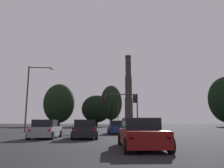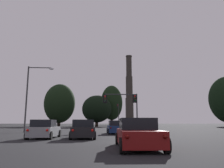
# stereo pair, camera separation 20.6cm
# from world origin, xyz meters

# --- Properties ---
(hatchback_left_lane_second) EXTENTS (2.00, 4.14, 1.44)m
(hatchback_left_lane_second) POSITION_xyz_m (-2.95, 16.36, 0.66)
(hatchback_left_lane_second) COLOR gray
(hatchback_left_lane_second) RESTS_ON ground_plane
(hatchback_right_lane_front) EXTENTS (1.91, 4.11, 1.44)m
(hatchback_right_lane_front) POSITION_xyz_m (3.27, 22.92, 0.66)
(hatchback_right_lane_front) COLOR navy
(hatchback_right_lane_front) RESTS_ON ground_plane
(hatchback_center_lane_second) EXTENTS (2.02, 4.15, 1.44)m
(hatchback_center_lane_second) POSITION_xyz_m (0.13, 16.02, 0.66)
(hatchback_center_lane_second) COLOR black
(hatchback_center_lane_second) RESTS_ON ground_plane
(sedan_right_lane_third) EXTENTS (2.17, 4.77, 1.43)m
(sedan_right_lane_third) POSITION_xyz_m (3.15, 9.14, 0.67)
(sedan_right_lane_third) COLOR maroon
(sedan_right_lane_third) RESTS_ON ground_plane
(traffic_light_far_right) EXTENTS (0.78, 0.50, 6.71)m
(traffic_light_far_right) POSITION_xyz_m (7.35, 62.55, 4.37)
(traffic_light_far_right) COLOR #2D2D30
(traffic_light_far_right) RESTS_ON ground_plane
(traffic_light_overhead_right) EXTENTS (5.10, 0.50, 5.35)m
(traffic_light_overhead_right) POSITION_xyz_m (5.23, 29.66, 4.09)
(traffic_light_overhead_right) COLOR #2D2D30
(traffic_light_overhead_right) RESTS_ON ground_plane
(street_lamp) EXTENTS (3.42, 0.36, 8.57)m
(street_lamp) POSITION_xyz_m (-7.42, 27.21, 5.28)
(street_lamp) COLOR #38383A
(street_lamp) RESTS_ON ground_plane
(smokestack) EXTENTS (8.19, 8.19, 45.25)m
(smokestack) POSITION_xyz_m (21.88, 137.55, 17.78)
(smokestack) COLOR #2B2722
(smokestack) RESTS_ON ground_plane
(treeline_left_mid) EXTENTS (9.14, 8.23, 9.66)m
(treeline_left_mid) POSITION_xyz_m (1.08, 66.78, 5.45)
(treeline_left_mid) COLOR black
(treeline_left_mid) RESTS_ON ground_plane
(treeline_right_mid) EXTENTS (10.84, 9.76, 14.80)m
(treeline_right_mid) POSITION_xyz_m (-12.08, 76.52, 7.94)
(treeline_right_mid) COLOR black
(treeline_right_mid) RESTS_ON ground_plane
(treeline_center_right) EXTENTS (7.21, 6.49, 13.62)m
(treeline_center_right) POSITION_xyz_m (6.02, 71.27, 7.82)
(treeline_center_right) COLOR black
(treeline_center_right) RESTS_ON ground_plane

